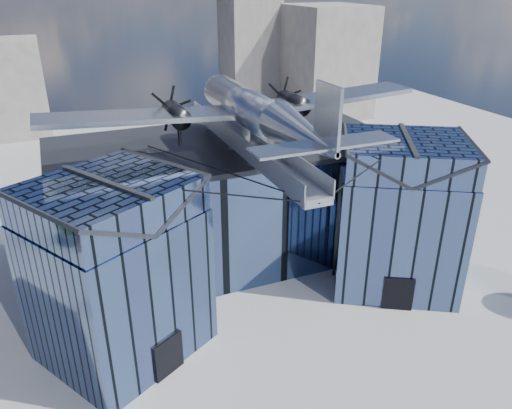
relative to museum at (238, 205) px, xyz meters
name	(u,v)px	position (x,y,z in m)	size (l,w,h in m)	color
ground_plane	(266,301)	(0.00, -5.82, -5.54)	(120.00, 120.00, 0.00)	gray
museum	(238,205)	(0.00, 0.00, 0.00)	(32.88, 24.50, 17.60)	#3F5380
bg_towers	(143,64)	(1.45, 44.67, 4.47)	(77.00, 24.50, 26.00)	gray
tree_side_e	(461,184)	(23.70, 0.27, -2.02)	(4.38, 4.38, 5.20)	#382316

